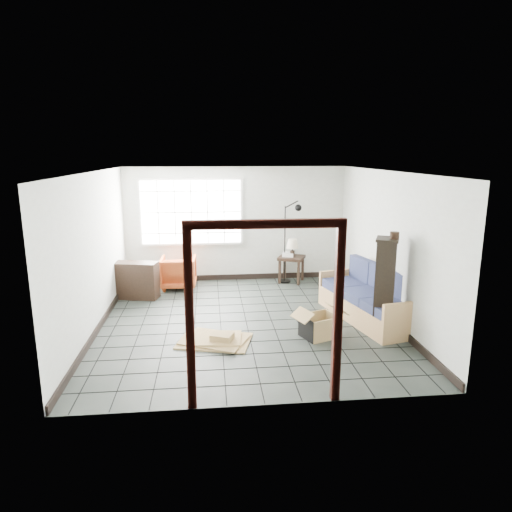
{
  "coord_description": "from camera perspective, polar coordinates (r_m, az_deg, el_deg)",
  "views": [
    {
      "loc": [
        -0.61,
        -7.56,
        2.91
      ],
      "look_at": [
        0.21,
        0.3,
        1.11
      ],
      "focal_mm": 32.0,
      "sensor_mm": 36.0,
      "label": 1
    }
  ],
  "objects": [
    {
      "name": "armchair",
      "position": [
        10.1,
        -9.67,
        -1.83
      ],
      "size": [
        0.77,
        0.72,
        0.76
      ],
      "primitive_type": "imported",
      "rotation": [
        0.0,
        0.0,
        3.11
      ],
      "color": "#913F15",
      "rests_on": "ground"
    },
    {
      "name": "projector",
      "position": [
        10.37,
        4.05,
        0.19
      ],
      "size": [
        0.31,
        0.27,
        0.09
      ],
      "rotation": [
        0.0,
        0.0,
        -0.33
      ],
      "color": "silver",
      "rests_on": "side_table"
    },
    {
      "name": "tall_shelf",
      "position": [
        7.56,
        15.77,
        -3.72
      ],
      "size": [
        0.49,
        0.54,
        1.61
      ],
      "rotation": [
        0.0,
        0.0,
        -0.43
      ],
      "color": "black",
      "rests_on": "ground"
    },
    {
      "name": "window_panel",
      "position": [
        10.35,
        -8.09,
        5.46
      ],
      "size": [
        2.32,
        0.08,
        1.52
      ],
      "color": "silver",
      "rests_on": "ground"
    },
    {
      "name": "side_table",
      "position": [
        10.42,
        4.46,
        -0.61
      ],
      "size": [
        0.72,
        0.72,
        0.6
      ],
      "rotation": [
        0.0,
        0.0,
        -0.42
      ],
      "color": "black",
      "rests_on": "ground"
    },
    {
      "name": "cardboard_pile",
      "position": [
        7.3,
        -5.07,
        -10.34
      ],
      "size": [
        1.26,
        1.06,
        0.16
      ],
      "rotation": [
        0.0,
        0.0,
        -0.31
      ],
      "color": "#A17B4E",
      "rests_on": "ground"
    },
    {
      "name": "open_box",
      "position": [
        7.49,
        7.95,
        -8.65
      ],
      "size": [
        0.97,
        0.71,
        0.49
      ],
      "rotation": [
        0.0,
        0.0,
        0.38
      ],
      "color": "#A17B4E",
      "rests_on": "ground"
    },
    {
      "name": "console_shelf",
      "position": [
        9.59,
        -14.98,
        -2.93
      ],
      "size": [
        1.02,
        0.57,
        0.75
      ],
      "rotation": [
        0.0,
        0.0,
        -0.21
      ],
      "color": "black",
      "rests_on": "ground"
    },
    {
      "name": "futon_sofa",
      "position": [
        8.37,
        14.15,
        -5.38
      ],
      "size": [
        1.29,
        2.29,
        0.96
      ],
      "rotation": [
        0.0,
        0.0,
        0.23
      ],
      "color": "#A07148",
      "rests_on": "ground"
    },
    {
      "name": "floor_lamp",
      "position": [
        10.28,
        4.4,
        2.09
      ],
      "size": [
        0.54,
        0.34,
        1.87
      ],
      "rotation": [
        0.0,
        0.0,
        0.19
      ],
      "color": "black",
      "rests_on": "ground"
    },
    {
      "name": "room_shell",
      "position": [
        7.71,
        -1.34,
        3.67
      ],
      "size": [
        5.02,
        5.52,
        2.61
      ],
      "color": "#B6BAB2",
      "rests_on": "ground"
    },
    {
      "name": "table_lamp",
      "position": [
        10.27,
        4.58,
        1.44
      ],
      "size": [
        0.31,
        0.31,
        0.41
      ],
      "rotation": [
        0.0,
        0.0,
        -0.18
      ],
      "color": "black",
      "rests_on": "side_table"
    },
    {
      "name": "ground",
      "position": [
        8.13,
        -1.26,
        -8.14
      ],
      "size": [
        5.5,
        5.5,
        0.0
      ],
      "primitive_type": "plane",
      "color": "black",
      "rests_on": "ground"
    },
    {
      "name": "doorway_trim",
      "position": [
        5.13,
        1.15,
        -4.49
      ],
      "size": [
        1.8,
        0.08,
        2.2
      ],
      "color": "#37110C",
      "rests_on": "ground"
    },
    {
      "name": "pot",
      "position": [
        7.34,
        16.93,
        2.49
      ],
      "size": [
        0.14,
        0.14,
        0.11
      ],
      "rotation": [
        0.0,
        0.0,
        0.0
      ],
      "color": "black",
      "rests_on": "tall_shelf"
    }
  ]
}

